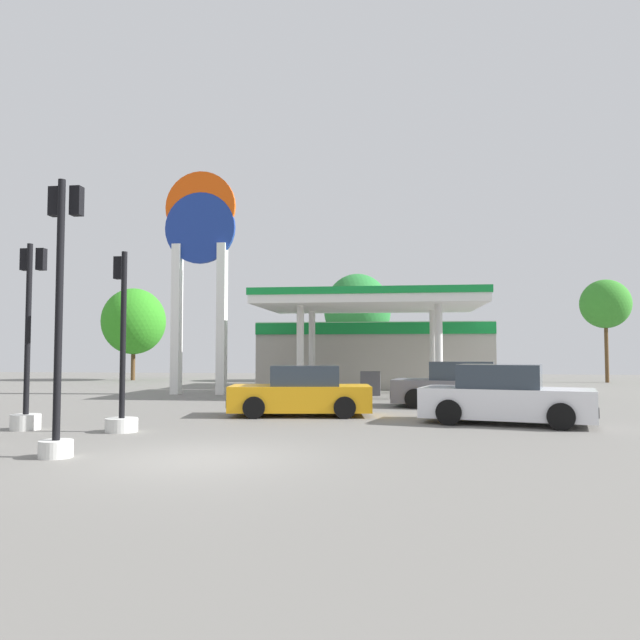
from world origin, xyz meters
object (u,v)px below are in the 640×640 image
at_px(car_1, 505,397).
at_px(tree_2, 605,304).
at_px(station_pole_sign, 200,256).
at_px(tree_1, 357,311).
at_px(traffic_signal_1, 60,342).
at_px(car_2, 301,393).
at_px(tree_0, 134,321).
at_px(car_0, 459,387).
at_px(traffic_signal_3, 122,386).
at_px(traffic_signal_2, 28,369).

relative_size(car_1, tree_2, 0.73).
height_order(station_pole_sign, tree_1, station_pole_sign).
relative_size(traffic_signal_1, tree_1, 0.72).
distance_m(car_2, tree_0, 27.24).
height_order(station_pole_sign, tree_2, station_pole_sign).
distance_m(car_0, traffic_signal_3, 11.96).
bearing_deg(station_pole_sign, car_1, -40.06).
xyz_separation_m(tree_0, tree_2, (32.14, 0.58, 0.96)).
bearing_deg(traffic_signal_1, car_2, 66.44).
relative_size(traffic_signal_3, tree_0, 0.69).
bearing_deg(tree_2, traffic_signal_2, -130.65).
xyz_separation_m(car_1, tree_2, (10.74, 24.14, 4.38)).
distance_m(car_1, tree_1, 25.09).
xyz_separation_m(car_2, tree_2, (16.67, 22.74, 4.42)).
bearing_deg(traffic_signal_1, car_1, 34.67).
bearing_deg(car_0, traffic_signal_2, -146.50).
height_order(tree_0, tree_2, tree_2).
height_order(car_2, traffic_signal_2, traffic_signal_2).
height_order(car_1, traffic_signal_2, traffic_signal_2).
relative_size(car_1, traffic_signal_3, 1.09).
height_order(car_0, traffic_signal_2, traffic_signal_2).
height_order(car_2, tree_0, tree_0).
relative_size(station_pole_sign, traffic_signal_2, 2.22).
bearing_deg(tree_1, tree_2, 0.06).
bearing_deg(tree_0, car_2, -55.08).
distance_m(station_pole_sign, tree_0, 16.38).
relative_size(car_2, tree_1, 0.62).
xyz_separation_m(car_1, tree_0, (-21.41, 23.56, 3.43)).
bearing_deg(car_2, traffic_signal_3, -131.92).
xyz_separation_m(car_0, tree_2, (11.49, 19.23, 4.38)).
bearing_deg(tree_2, car_2, -126.25).
bearing_deg(car_1, traffic_signal_2, -167.30).
xyz_separation_m(tree_0, tree_1, (15.86, 0.56, 0.68)).
distance_m(traffic_signal_1, traffic_signal_3, 3.75).
bearing_deg(traffic_signal_3, car_2, 48.08).
distance_m(car_1, tree_2, 26.78).
relative_size(car_0, traffic_signal_1, 0.91).
bearing_deg(traffic_signal_2, car_1, 12.70).
distance_m(traffic_signal_2, tree_0, 27.97).
distance_m(tree_0, tree_1, 15.89).
bearing_deg(traffic_signal_2, traffic_signal_3, -2.34).
height_order(car_2, tree_1, tree_1).
height_order(car_0, tree_0, tree_0).
relative_size(traffic_signal_3, tree_2, 0.67).
bearing_deg(car_2, car_1, -13.31).
bearing_deg(car_2, traffic_signal_1, -113.56).
bearing_deg(traffic_signal_2, station_pole_sign, 89.08).
bearing_deg(traffic_signal_2, tree_2, 49.35).
xyz_separation_m(traffic_signal_3, tree_1, (4.26, 27.02, 3.71)).
bearing_deg(car_0, station_pole_sign, 154.98).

